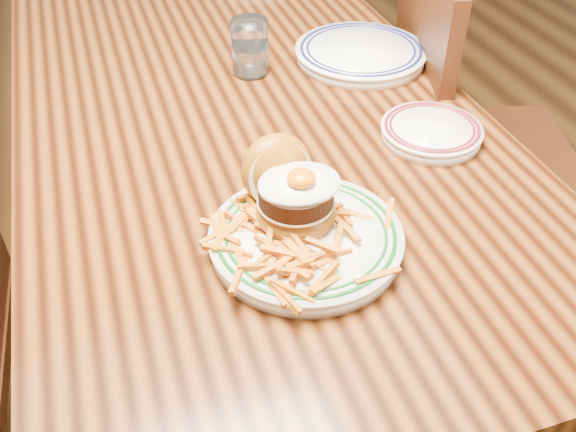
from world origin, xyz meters
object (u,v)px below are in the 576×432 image
object	(u,v)px
table	(243,135)
side_plate	(431,131)
chair_right	(460,142)
main_plate	(301,221)

from	to	relation	value
table	side_plate	world-z (taller)	side_plate
table	chair_right	xyz separation A→B (m)	(0.55, 0.04, -0.16)
table	side_plate	xyz separation A→B (m)	(0.28, -0.25, 0.10)
chair_right	table	bearing A→B (deg)	20.10
chair_right	side_plate	xyz separation A→B (m)	(-0.27, -0.29, 0.26)
side_plate	table	bearing A→B (deg)	116.88
table	main_plate	bearing A→B (deg)	-93.50
chair_right	main_plate	world-z (taller)	chair_right
chair_right	side_plate	size ratio (longest dim) A/B	5.31
side_plate	chair_right	bearing A→B (deg)	24.95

